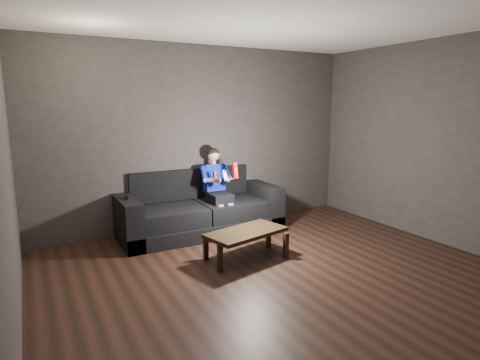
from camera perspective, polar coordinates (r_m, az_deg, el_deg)
floor at (r=4.29m, az=8.35°, el=-14.91°), size 5.00×5.00×0.00m
back_wall at (r=6.07m, az=-5.53°, el=6.00°), size 5.00×0.04×2.70m
left_wall at (r=3.12m, az=-30.82°, el=0.04°), size 0.04×5.00×2.70m
right_wall at (r=5.76m, az=29.24°, el=4.42°), size 0.04×5.00×2.70m
ceiling at (r=3.96m, az=9.50°, el=23.04°), size 5.00×5.00×0.02m
sofa at (r=5.90m, az=-5.89°, el=-4.59°), size 2.32×1.00×0.90m
child at (r=5.84m, az=-3.32°, el=-0.23°), size 0.44×0.55×1.09m
wii_remote_red at (r=5.47m, az=-0.68°, el=1.36°), size 0.06×0.08×0.22m
nunchuk_white at (r=5.41m, az=-2.19°, el=0.73°), size 0.08×0.11×0.16m
wii_remote_black at (r=5.44m, az=-15.86°, el=-2.41°), size 0.08×0.17×0.03m
coffee_table at (r=4.86m, az=0.88°, el=-7.74°), size 1.06×0.70×0.36m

